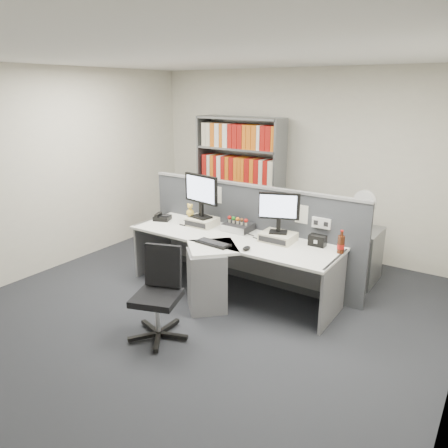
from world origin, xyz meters
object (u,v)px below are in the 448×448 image
Objects in this scene: desktop_pc at (238,227)px; speaker at (317,241)px; monitor_right at (279,209)px; desk_phone at (162,218)px; cola_bottle at (341,244)px; filing_cabinet at (359,256)px; desk_calendar at (183,222)px; keyboard at (213,243)px; office_chair at (159,291)px; monitor_left at (201,192)px; desk_fan at (365,205)px; desk at (221,263)px; mouse at (247,248)px; shelving_unit at (240,183)px.

speaker is (1.03, 0.02, 0.02)m from desktop_pc.
monitor_right is 1.72m from desk_phone.
cola_bottle reaches higher than filing_cabinet.
keyboard is at bearing -27.12° from desk_calendar.
office_chair is at bearing -133.43° from cola_bottle.
monitor_left reaches higher than desk_fan.
mouse is at bearing -10.55° from desk.
shelving_unit is (-1.28, 1.92, 0.23)m from mouse.
monitor_right is 0.60m from mouse.
monitor_right is (1.10, -0.00, -0.05)m from monitor_left.
desktop_pc is 0.17× the size of shelving_unit.
speaker is 0.30m from cola_bottle.
desk is 22.27× the size of mouse.
desktop_pc is at bearing 97.60° from desk.
desk is 0.98m from monitor_left.
desk is at bearing -130.61° from desk_fan.
desk_fan is (1.26, 0.93, 0.26)m from desktop_pc.
desktop_pc is 0.70m from mouse.
desk is 0.31m from keyboard.
keyboard is at bearing -86.66° from desktop_pc.
keyboard is at bearing -157.14° from cola_bottle.
desktop_pc is 1.28× the size of desk_phone.
desktop_pc is at bearing 89.48° from office_chair.
cola_bottle is (2.40, 0.15, 0.06)m from desk_phone.
desktop_pc is 1.59m from desk_fan.
shelving_unit reaches higher than desk_calendar.
speaker is 0.27× the size of filing_cabinet.
monitor_right is 1.84× the size of cola_bottle.
cola_bottle is at bearing 3.47° from desk_phone.
keyboard is 0.83m from desk_calendar.
keyboard is 0.61× the size of filing_cabinet.
mouse reaches higher than keyboard.
monitor_left is 5.08× the size of desk_calendar.
desk_fan is at bearing 30.27° from desk_calendar.
desk_fan is at bearing 29.85° from monitor_left.
filing_cabinet is at bearing -12.07° from shelving_unit.
monitor_left is 0.45m from desk_calendar.
desk is at bearing -33.96° from monitor_left.
monitor_left is 1.61m from office_chair.
desk_calendar is 1.75m from speaker.
desk_calendar is (-0.70, -0.21, 0.00)m from desktop_pc.
speaker is (0.97, 0.49, 0.33)m from desk.
office_chair reaches higher than filing_cabinet.
mouse is 1.73m from filing_cabinet.
desk_phone is at bearing 160.49° from keyboard.
cola_bottle is at bearing 22.86° from keyboard.
desktop_pc is 1.30× the size of cola_bottle.
speaker is (0.59, 0.56, 0.04)m from mouse.
shelving_unit is at bearing 167.93° from filing_cabinet.
shelving_unit is (-1.87, 1.36, 0.19)m from speaker.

